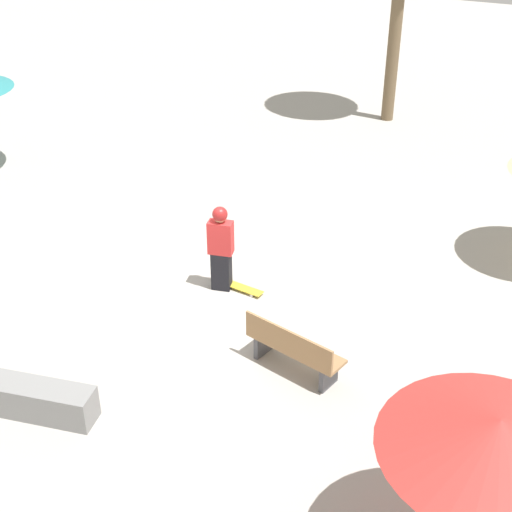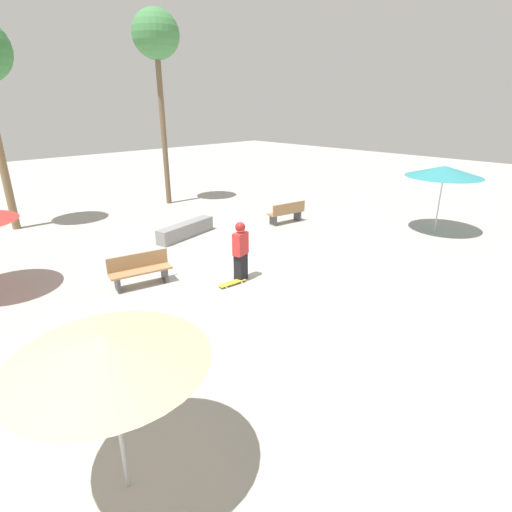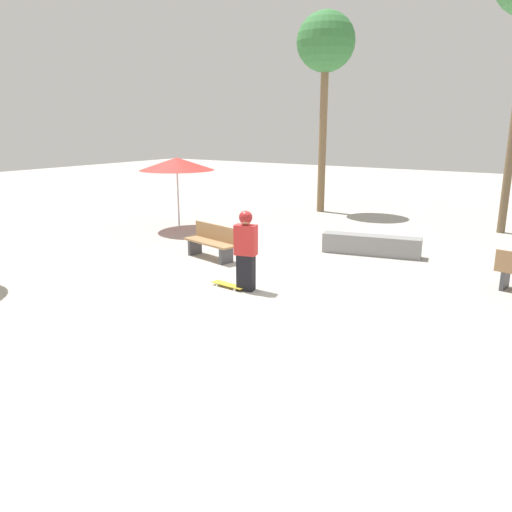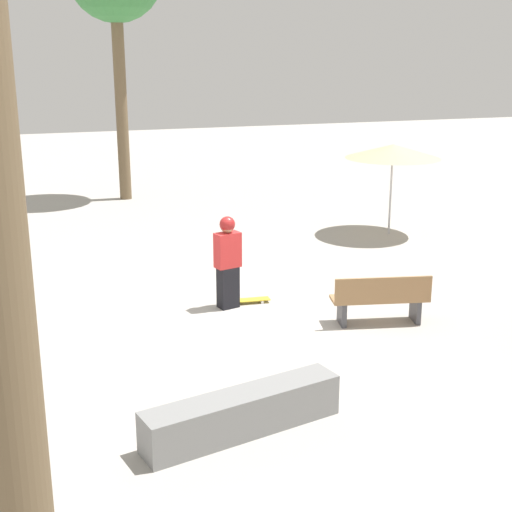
# 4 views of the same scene
# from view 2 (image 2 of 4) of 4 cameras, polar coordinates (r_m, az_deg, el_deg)

# --- Properties ---
(ground_plane) EXTENTS (60.00, 60.00, 0.00)m
(ground_plane) POSITION_cam_2_polar(r_m,az_deg,el_deg) (11.42, -4.29, -2.42)
(ground_plane) COLOR #ADA8A0
(skater_main) EXTENTS (0.48, 0.34, 1.64)m
(skater_main) POSITION_cam_2_polar(r_m,az_deg,el_deg) (10.64, -2.22, 0.95)
(skater_main) COLOR black
(skater_main) RESTS_ON ground_plane
(skateboard) EXTENTS (0.82, 0.28, 0.07)m
(skateboard) POSITION_cam_2_polar(r_m,az_deg,el_deg) (10.66, -3.43, -3.82)
(skateboard) COLOR gold
(skateboard) RESTS_ON ground_plane
(concrete_ledge) EXTENTS (2.54, 0.97, 0.51)m
(concrete_ledge) POSITION_cam_2_polar(r_m,az_deg,el_deg) (14.60, -9.99, 3.68)
(concrete_ledge) COLOR gray
(concrete_ledge) RESTS_ON ground_plane
(bench_near) EXTENTS (1.66, 0.78, 0.85)m
(bench_near) POSITION_cam_2_polar(r_m,az_deg,el_deg) (10.91, -16.21, -1.97)
(bench_near) COLOR #47474C
(bench_near) RESTS_ON ground_plane
(bench_far) EXTENTS (1.65, 0.69, 0.85)m
(bench_far) POSITION_cam_2_polar(r_m,az_deg,el_deg) (16.07, 4.40, 6.18)
(bench_far) COLOR #47474C
(bench_far) RESTS_ON ground_plane
(shade_umbrella_tan) EXTENTS (2.27, 2.27, 2.21)m
(shade_umbrella_tan) POSITION_cam_2_polar(r_m,az_deg,el_deg) (4.74, -20.56, -12.32)
(shade_umbrella_tan) COLOR #B7B7BC
(shade_umbrella_tan) RESTS_ON ground_plane
(shade_umbrella_teal) EXTENTS (2.65, 2.65, 2.45)m
(shade_umbrella_teal) POSITION_cam_2_polar(r_m,az_deg,el_deg) (15.94, 25.31, 10.88)
(shade_umbrella_teal) COLOR #B7B7BC
(shade_umbrella_teal) RESTS_ON ground_plane
(palm_tree_left) EXTENTS (1.99, 1.99, 8.22)m
(palm_tree_left) POSITION_cam_2_polar(r_m,az_deg,el_deg) (19.53, -14.08, 27.87)
(palm_tree_left) COLOR brown
(palm_tree_left) RESTS_ON ground_plane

